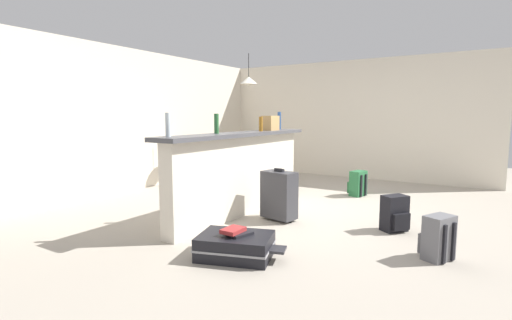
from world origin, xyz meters
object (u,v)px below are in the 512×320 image
at_px(dining_chair_near_partition, 271,160).
at_px(backpack_grey, 438,238).
at_px(grocery_bag, 270,123).
at_px(dining_table, 248,151).
at_px(book_stack, 236,232).
at_px(backpack_black, 395,214).
at_px(pendant_lamp, 249,80).
at_px(bottle_blue, 279,121).
at_px(bottle_green, 216,124).
at_px(suitcase_flat_black, 236,246).
at_px(bottle_clear, 168,125).
at_px(backpack_green, 358,184).
at_px(bottle_amber, 261,124).
at_px(suitcase_upright_charcoal, 279,195).
at_px(dining_chair_far_side, 228,157).

relative_size(dining_chair_near_partition, backpack_grey, 2.21).
bearing_deg(grocery_bag, dining_table, 45.20).
bearing_deg(dining_table, grocery_bag, -134.80).
xyz_separation_m(grocery_bag, book_stack, (-2.13, -0.85, -0.97)).
relative_size(grocery_bag, backpack_black, 0.62).
xyz_separation_m(dining_chair_near_partition, pendant_lamp, (0.05, 0.52, 1.48)).
distance_m(grocery_bag, dining_chair_near_partition, 1.42).
bearing_deg(bottle_blue, bottle_green, -179.61).
xyz_separation_m(suitcase_flat_black, backpack_grey, (0.95, -1.63, 0.09)).
distance_m(bottle_blue, grocery_bag, 0.47).
relative_size(bottle_blue, book_stack, 1.03).
xyz_separation_m(bottle_clear, backpack_green, (3.23, -1.10, -1.04)).
bearing_deg(backpack_green, bottle_blue, 123.30).
bearing_deg(bottle_blue, bottle_amber, -169.71).
distance_m(bottle_green, grocery_bag, 1.22).
distance_m(bottle_clear, dining_table, 3.35).
relative_size(suitcase_upright_charcoal, backpack_green, 1.60).
relative_size(bottle_blue, dining_table, 0.25).
relative_size(dining_table, suitcase_flat_black, 1.24).
height_order(bottle_amber, pendant_lamp, pendant_lamp).
bearing_deg(suitcase_upright_charcoal, suitcase_flat_black, -169.10).
xyz_separation_m(bottle_clear, book_stack, (-0.09, -0.94, -0.99)).
bearing_deg(pendant_lamp, backpack_green, -88.51).
height_order(grocery_bag, suitcase_upright_charcoal, grocery_bag).
bearing_deg(backpack_green, dining_chair_far_side, 91.94).
height_order(bottle_clear, bottle_green, bottle_clear).
relative_size(backpack_black, backpack_green, 1.00).
bearing_deg(bottle_blue, suitcase_flat_black, -160.14).
bearing_deg(book_stack, dining_chair_near_partition, 24.19).
bearing_deg(dining_chair_near_partition, suitcase_flat_black, -155.86).
xyz_separation_m(bottle_green, backpack_grey, (0.04, -2.56, -1.04)).
xyz_separation_m(dining_chair_near_partition, backpack_grey, (-2.26, -3.07, -0.31)).
xyz_separation_m(suitcase_flat_black, backpack_black, (1.64, -1.11, 0.09)).
xyz_separation_m(bottle_amber, dining_table, (1.47, 1.16, -0.57)).
relative_size(suitcase_flat_black, backpack_grey, 2.12).
height_order(dining_chair_far_side, book_stack, dining_chair_far_side).
bearing_deg(bottle_clear, backpack_grey, -71.38).
relative_size(bottle_green, dining_chair_near_partition, 0.27).
height_order(backpack_black, book_stack, backpack_black).
xyz_separation_m(bottle_green, suitcase_upright_charcoal, (0.42, -0.67, -0.91)).
bearing_deg(suitcase_upright_charcoal, dining_chair_far_side, 48.97).
relative_size(bottle_amber, dining_chair_near_partition, 0.22).
bearing_deg(suitcase_flat_black, bottle_clear, 84.46).
xyz_separation_m(dining_table, backpack_green, (0.09, -2.12, -0.44)).
distance_m(backpack_grey, backpack_black, 0.86).
bearing_deg(pendant_lamp, dining_table, -158.51).
xyz_separation_m(dining_table, dining_chair_near_partition, (-0.02, -0.51, -0.13)).
bearing_deg(bottle_amber, dining_chair_far_side, 48.20).
relative_size(bottle_blue, dining_chair_near_partition, 0.30).
distance_m(pendant_lamp, backpack_grey, 4.63).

